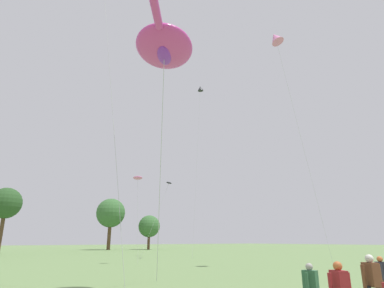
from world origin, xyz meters
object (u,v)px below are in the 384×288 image
(tree_oak_right, at_px, (149,226))
(tree_pine_center, at_px, (111,213))
(person_dark_jacket, at_px, (311,287))
(big_show_kite, at_px, (164,46))
(small_kite_tiny_distant, at_px, (276,38))
(person_redhead_woman, at_px, (373,282))
(small_kite_delta_white, at_px, (169,184))
(tree_broad_distant, at_px, (6,204))
(small_kite_streamer_purple, at_px, (138,178))
(small_kite_diamond_red, at_px, (200,89))
(person_photographer, at_px, (382,275))

(tree_oak_right, bearing_deg, tree_pine_center, 159.55)
(person_dark_jacket, distance_m, tree_pine_center, 68.22)
(big_show_kite, xyz_separation_m, small_kite_tiny_distant, (15.13, 5.15, 9.49))
(big_show_kite, height_order, person_redhead_woman, big_show_kite)
(small_kite_delta_white, height_order, tree_pine_center, tree_pine_center)
(big_show_kite, relative_size, tree_broad_distant, 1.19)
(small_kite_streamer_purple, distance_m, tree_broad_distant, 27.12)
(big_show_kite, relative_size, tree_pine_center, 1.00)
(small_kite_diamond_red, bearing_deg, big_show_kite, 163.69)
(big_show_kite, height_order, tree_pine_center, same)
(big_show_kite, distance_m, person_dark_jacket, 11.32)
(person_dark_jacket, bearing_deg, person_redhead_woman, -134.24)
(big_show_kite, height_order, tree_oak_right, big_show_kite)
(person_photographer, height_order, tree_pine_center, tree_pine_center)
(small_kite_diamond_red, bearing_deg, person_redhead_woman, 174.30)
(small_kite_tiny_distant, bearing_deg, person_photographer, -151.65)
(small_kite_delta_white, bearing_deg, tree_broad_distant, 101.05)
(person_photographer, xyz_separation_m, small_kite_delta_white, (8.92, 27.72, 7.82))
(small_kite_diamond_red, xyz_separation_m, tree_oak_right, (10.61, 32.75, -18.28))
(person_photographer, distance_m, person_dark_jacket, 4.40)
(tree_pine_center, bearing_deg, person_photographer, -104.79)
(person_dark_jacket, distance_m, tree_broad_distant, 48.47)
(person_dark_jacket, distance_m, small_kite_streamer_purple, 23.80)
(person_photographer, xyz_separation_m, tree_broad_distant, (-5.83, 47.85, 6.18))
(small_kite_diamond_red, bearing_deg, person_photographer, 177.92)
(person_photographer, xyz_separation_m, tree_oak_right, (25.14, 61.16, 4.18))
(person_dark_jacket, bearing_deg, tree_oak_right, -36.87)
(person_photographer, relative_size, small_kite_delta_white, 0.16)
(tree_pine_center, bearing_deg, person_dark_jacket, -108.34)
(person_redhead_woman, height_order, tree_broad_distant, tree_broad_distant)
(big_show_kite, relative_size, small_kite_diamond_red, 0.46)
(small_kite_delta_white, bearing_deg, small_kite_diamond_red, -18.11)
(small_kite_tiny_distant, relative_size, small_kite_streamer_purple, 2.63)
(person_redhead_woman, xyz_separation_m, tree_pine_center, (19.96, 65.32, 6.85))
(small_kite_streamer_purple, distance_m, tree_pine_center, 45.10)
(tree_broad_distant, bearing_deg, big_show_kite, -89.73)
(small_kite_streamer_purple, xyz_separation_m, small_kite_diamond_red, (12.87, 6.63, 15.69))
(person_photographer, height_order, tree_oak_right, tree_oak_right)
(tree_broad_distant, bearing_deg, tree_pine_center, 35.68)
(small_kite_delta_white, bearing_deg, person_dark_jacket, -140.69)
(small_kite_diamond_red, relative_size, tree_broad_distant, 2.57)
(person_photographer, height_order, small_kite_tiny_distant, small_kite_tiny_distant)
(person_redhead_woman, xyz_separation_m, small_kite_tiny_distant, (12.50, 11.73, 19.08))
(small_kite_delta_white, xyz_separation_m, tree_pine_center, (8.04, 36.49, -0.88))
(person_photographer, height_order, small_kite_streamer_purple, small_kite_streamer_purple)
(tree_oak_right, bearing_deg, small_kite_tiny_distant, -107.19)
(big_show_kite, bearing_deg, small_kite_streamer_purple, 14.71)
(small_kite_tiny_distant, relative_size, tree_pine_center, 1.88)
(small_kite_diamond_red, bearing_deg, small_kite_delta_white, 122.07)
(person_dark_jacket, height_order, small_kite_diamond_red, small_kite_diamond_red)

